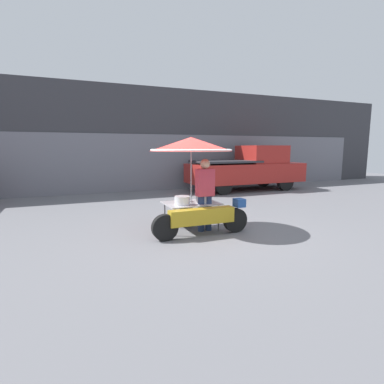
% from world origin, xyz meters
% --- Properties ---
extents(ground_plane, '(36.00, 36.00, 0.00)m').
position_xyz_m(ground_plane, '(0.00, 0.00, 0.00)').
color(ground_plane, slate).
extents(shopfront_building, '(28.00, 2.06, 4.37)m').
position_xyz_m(shopfront_building, '(0.00, 7.75, 2.17)').
color(shopfront_building, '#38383D').
rests_on(shopfront_building, ground).
extents(vendor_motorcycle_cart, '(2.14, 1.82, 2.06)m').
position_xyz_m(vendor_motorcycle_cart, '(-0.11, 0.22, 1.59)').
color(vendor_motorcycle_cart, black).
rests_on(vendor_motorcycle_cart, ground).
extents(vendor_person, '(0.38, 0.22, 1.59)m').
position_xyz_m(vendor_person, '(0.12, 0.07, 0.89)').
color(vendor_person, navy).
rests_on(vendor_person, ground).
extents(pickup_truck, '(5.05, 1.85, 1.93)m').
position_xyz_m(pickup_truck, '(4.64, 5.27, 0.93)').
color(pickup_truck, black).
rests_on(pickup_truck, ground).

